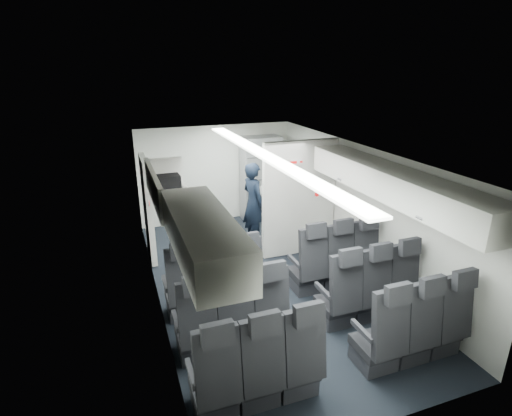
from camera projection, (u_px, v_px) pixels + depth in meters
cabin_shell at (265, 218)px, 6.21m from camera, size 3.41×6.01×2.16m
seat_row_front at (277, 275)px, 5.98m from camera, size 3.33×0.56×1.24m
seat_row_mid at (304, 307)px, 5.19m from camera, size 3.33×0.56×1.24m
seat_row_rear at (340, 351)px, 4.39m from camera, size 3.33×0.56×1.24m
overhead_bin_left_rear at (203, 235)px, 3.74m from camera, size 0.53×1.80×0.40m
overhead_bin_left_front_open at (171, 195)px, 5.32m from camera, size 0.64×1.70×0.72m
overhead_bin_right_rear at (439, 202)px, 4.64m from camera, size 0.53×1.80×0.40m
overhead_bin_right_front at (355, 168)px, 6.19m from camera, size 0.53×1.70×0.40m
bulkhead_partition at (299, 199)px, 7.25m from camera, size 1.40×0.15×2.13m
galley_unit at (261, 179)px, 8.98m from camera, size 0.85×0.52×1.90m
boarding_door at (148, 208)px, 7.11m from camera, size 0.12×1.27×1.86m
flight_attendant at (253, 203)px, 7.79m from camera, size 0.52×0.67×1.63m
carry_on_bag at (167, 183)px, 5.60m from camera, size 0.36×0.26×0.21m
papers at (264, 189)px, 7.71m from camera, size 0.22×0.05×0.15m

